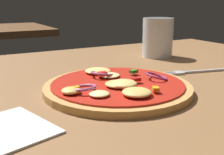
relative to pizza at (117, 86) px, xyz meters
name	(u,v)px	position (x,y,z in m)	size (l,w,h in m)	color
dining_table	(86,103)	(-0.05, 0.02, -0.03)	(1.33, 0.87, 0.04)	brown
pizza	(117,86)	(0.00, 0.00, 0.00)	(0.26, 0.26, 0.03)	tan
fork	(192,72)	(0.21, 0.03, -0.01)	(0.15, 0.05, 0.01)	silver
beer_glass	(158,40)	(0.26, 0.22, 0.04)	(0.08, 0.08, 0.11)	silver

